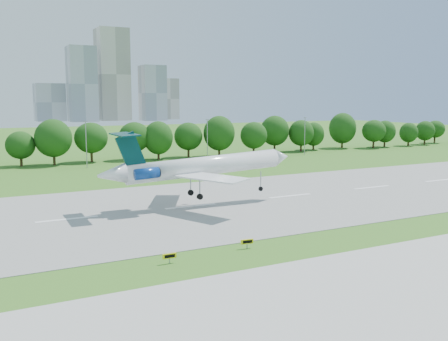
# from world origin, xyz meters

# --- Properties ---
(ground) EXTENTS (600.00, 600.00, 0.00)m
(ground) POSITION_xyz_m (0.00, 0.00, 0.00)
(ground) COLOR #326A1C
(ground) RESTS_ON ground
(runway) EXTENTS (400.00, 45.00, 0.08)m
(runway) POSITION_xyz_m (0.00, 25.00, 0.04)
(runway) COLOR gray
(runway) RESTS_ON ground
(tree_line) EXTENTS (288.40, 8.40, 10.40)m
(tree_line) POSITION_xyz_m (0.00, 92.00, 6.19)
(tree_line) COLOR #382314
(tree_line) RESTS_ON ground
(light_poles) EXTENTS (175.90, 0.25, 12.19)m
(light_poles) POSITION_xyz_m (-2.50, 82.00, 6.34)
(light_poles) COLOR gray
(light_poles) RESTS_ON ground
(skyline) EXTENTS (127.00, 52.00, 80.00)m
(skyline) POSITION_xyz_m (100.16, 390.61, 30.46)
(skyline) COLOR #B2B2B7
(skyline) RESTS_ON ground
(airliner) EXTENTS (34.46, 25.13, 11.39)m
(airliner) POSITION_xyz_m (20.93, 25.04, 6.76)
(airliner) COLOR white
(airliner) RESTS_ON ground
(taxi_sign_centre) EXTENTS (1.61, 0.37, 1.13)m
(taxi_sign_centre) POSITION_xyz_m (16.57, 0.16, 0.83)
(taxi_sign_centre) COLOR gray
(taxi_sign_centre) RESTS_ON ground
(taxi_sign_right) EXTENTS (1.59, 0.23, 1.11)m
(taxi_sign_right) POSITION_xyz_m (6.33, -0.78, 0.82)
(taxi_sign_right) COLOR gray
(taxi_sign_right) RESTS_ON ground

